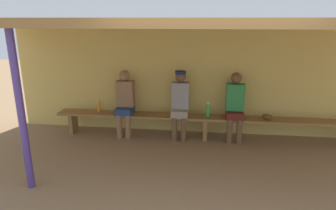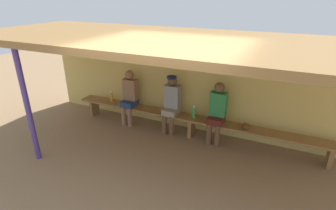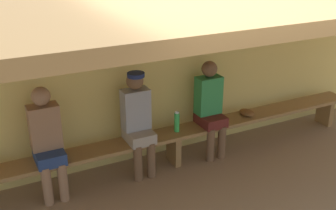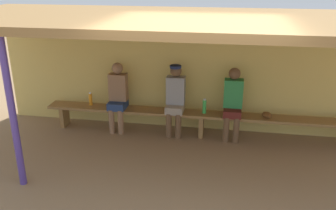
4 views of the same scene
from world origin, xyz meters
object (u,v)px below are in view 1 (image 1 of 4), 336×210
(support_post, at_px, (21,113))
(water_bottle_clear, at_px, (208,110))
(player_with_sunglasses, at_px, (235,104))
(player_middle, at_px, (125,101))
(baseball_glove_tan, at_px, (267,117))
(player_rightmost, at_px, (180,102))
(bench, at_px, (205,120))
(water_bottle_blue, at_px, (99,106))

(support_post, xyz_separation_m, water_bottle_clear, (2.49, 2.10, -0.50))
(player_with_sunglasses, bearing_deg, water_bottle_clear, -179.75)
(player_middle, distance_m, water_bottle_clear, 1.66)
(player_middle, xyz_separation_m, baseball_glove_tan, (2.79, -0.01, -0.22))
(player_rightmost, height_order, player_middle, player_rightmost)
(bench, relative_size, player_rightmost, 4.46)
(water_bottle_blue, xyz_separation_m, water_bottle_clear, (2.23, -0.05, 0.01))
(player_rightmost, xyz_separation_m, water_bottle_blue, (-1.69, 0.05, -0.16))
(bench, height_order, player_middle, player_middle)
(baseball_glove_tan, bearing_deg, water_bottle_blue, 76.10)
(water_bottle_blue, distance_m, water_bottle_clear, 2.24)
(support_post, bearing_deg, water_bottle_clear, 40.15)
(baseball_glove_tan, bearing_deg, player_middle, 76.87)
(support_post, bearing_deg, player_rightmost, 47.29)
(player_rightmost, height_order, water_bottle_blue, player_rightmost)
(player_with_sunglasses, xyz_separation_m, player_rightmost, (-1.06, 0.00, 0.02))
(support_post, xyz_separation_m, water_bottle_blue, (0.26, 2.15, -0.52))
(support_post, height_order, water_bottle_clear, support_post)
(support_post, bearing_deg, bench, 40.66)
(water_bottle_blue, height_order, water_bottle_clear, water_bottle_clear)
(player_rightmost, bearing_deg, water_bottle_clear, -0.28)
(bench, relative_size, water_bottle_clear, 21.22)
(water_bottle_blue, bearing_deg, bench, -1.29)
(baseball_glove_tan, bearing_deg, player_with_sunglasses, 76.49)
(water_bottle_clear, bearing_deg, bench, -178.92)
(player_rightmost, bearing_deg, baseball_glove_tan, -0.20)
(support_post, relative_size, player_with_sunglasses, 1.65)
(support_post, xyz_separation_m, player_with_sunglasses, (3.00, 2.10, -0.37))
(support_post, distance_m, player_rightmost, 2.88)
(bench, height_order, player_with_sunglasses, player_with_sunglasses)
(support_post, height_order, player_rightmost, support_post)
(player_with_sunglasses, distance_m, water_bottle_blue, 2.75)
(player_with_sunglasses, xyz_separation_m, baseball_glove_tan, (0.62, -0.01, -0.22))
(bench, xyz_separation_m, baseball_glove_tan, (1.18, -0.00, 0.12))
(bench, xyz_separation_m, player_middle, (-1.61, 0.00, 0.34))
(player_with_sunglasses, height_order, player_middle, same)
(player_rightmost, distance_m, water_bottle_blue, 1.69)
(support_post, distance_m, player_with_sunglasses, 3.68)
(support_post, relative_size, player_middle, 1.65)
(player_rightmost, bearing_deg, bench, -0.41)
(player_rightmost, distance_m, water_bottle_clear, 0.57)
(player_with_sunglasses, relative_size, water_bottle_blue, 5.15)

